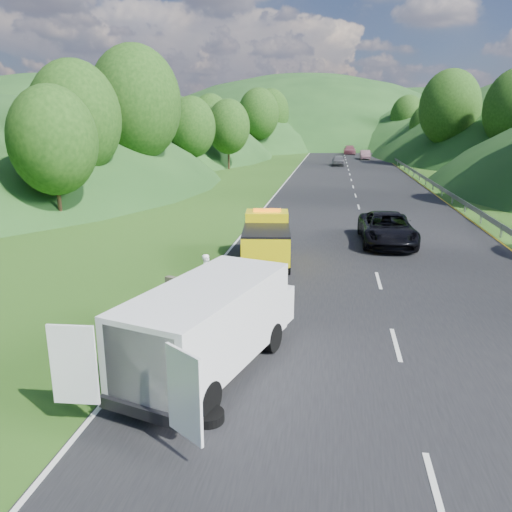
% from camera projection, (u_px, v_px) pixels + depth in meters
% --- Properties ---
extents(ground, '(320.00, 320.00, 0.00)m').
position_uv_depth(ground, '(296.00, 313.00, 16.59)').
color(ground, '#38661E').
rests_on(ground, ground).
extents(road_surface, '(14.00, 200.00, 0.02)m').
position_uv_depth(road_surface, '(351.00, 180.00, 54.31)').
color(road_surface, black).
rests_on(road_surface, ground).
extents(guardrail, '(0.06, 140.00, 1.52)m').
position_uv_depth(guardrail, '(405.00, 170.00, 65.17)').
color(guardrail, gray).
rests_on(guardrail, ground).
extents(tree_line_left, '(14.00, 140.00, 14.00)m').
position_uv_depth(tree_line_left, '(202.00, 163.00, 76.63)').
color(tree_line_left, '#335F1C').
rests_on(tree_line_left, ground).
extents(tree_line_right, '(14.00, 140.00, 14.00)m').
position_uv_depth(tree_line_right, '(491.00, 167.00, 70.45)').
color(tree_line_right, '#335F1C').
rests_on(tree_line_right, ground).
extents(hills_backdrop, '(201.00, 288.60, 44.00)m').
position_uv_depth(hills_backdrop, '(354.00, 144.00, 144.16)').
color(hills_backdrop, '#2D5B23').
rests_on(hills_backdrop, ground).
extents(tow_truck, '(2.55, 5.51, 2.29)m').
position_uv_depth(tow_truck, '(267.00, 238.00, 22.33)').
color(tow_truck, black).
rests_on(tow_truck, ground).
extents(white_van, '(4.56, 7.09, 2.33)m').
position_uv_depth(white_van, '(211.00, 323.00, 12.44)').
color(white_van, black).
rests_on(white_van, ground).
extents(woman, '(0.45, 0.59, 1.54)m').
position_uv_depth(woman, '(208.00, 295.00, 18.32)').
color(woman, white).
rests_on(woman, ground).
extents(child, '(0.62, 0.60, 1.00)m').
position_uv_depth(child, '(197.00, 324.00, 15.70)').
color(child, '#BFC669').
rests_on(child, ground).
extents(worker, '(1.20, 0.72, 1.82)m').
position_uv_depth(worker, '(194.00, 394.00, 11.68)').
color(worker, black).
rests_on(worker, ground).
extents(suitcase, '(0.45, 0.35, 0.64)m').
position_uv_depth(suitcase, '(171.00, 285.00, 18.46)').
color(suitcase, '#50493C').
rests_on(suitcase, ground).
extents(spare_tire, '(0.69, 0.69, 0.20)m').
position_uv_depth(spare_tire, '(209.00, 421.00, 10.61)').
color(spare_tire, black).
rests_on(spare_tire, ground).
extents(passing_suv, '(2.80, 5.81, 1.60)m').
position_uv_depth(passing_suv, '(386.00, 244.00, 26.01)').
color(passing_suv, black).
rests_on(passing_suv, ground).
extents(dist_car_a, '(1.75, 4.34, 1.48)m').
position_uv_depth(dist_car_a, '(338.00, 166.00, 72.15)').
color(dist_car_a, '#56575C').
rests_on(dist_car_a, ground).
extents(dist_car_b, '(1.59, 4.57, 1.51)m').
position_uv_depth(dist_car_b, '(365.00, 159.00, 84.09)').
color(dist_car_b, '#6F4A56').
rests_on(dist_car_b, ground).
extents(dist_car_c, '(2.24, 5.52, 1.60)m').
position_uv_depth(dist_car_c, '(349.00, 154.00, 97.25)').
color(dist_car_c, '#85424E').
rests_on(dist_car_c, ground).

